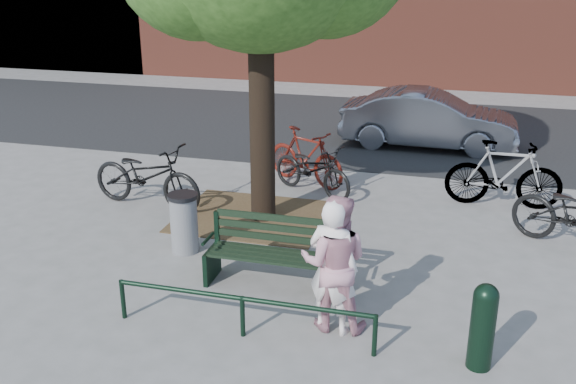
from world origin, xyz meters
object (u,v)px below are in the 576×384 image
(bollard, at_px, (483,323))
(litter_bin, at_px, (184,223))
(person_left, at_px, (333,267))
(bicycle_c, at_px, (312,169))
(park_bench, at_px, (274,251))
(parked_car, at_px, (429,119))
(person_right, at_px, (334,263))

(bollard, height_order, litter_bin, bollard)
(person_left, bearing_deg, bicycle_c, -59.48)
(park_bench, height_order, parked_car, parked_car)
(person_left, relative_size, parked_car, 0.42)
(litter_bin, bearing_deg, parked_car, 64.53)
(bollard, xyz_separation_m, parked_car, (-1.05, 8.29, 0.11))
(bicycle_c, bearing_deg, person_left, -134.89)
(litter_bin, distance_m, parked_car, 7.18)
(parked_car, bearing_deg, bollard, -171.18)
(person_left, relative_size, bicycle_c, 0.91)
(person_left, bearing_deg, bollard, -175.86)
(person_right, relative_size, bicycle_c, 0.92)
(park_bench, bearing_deg, bicycle_c, 94.69)
(person_left, distance_m, parked_car, 8.01)
(litter_bin, distance_m, bicycle_c, 3.11)
(person_left, xyz_separation_m, parked_car, (0.60, 7.98, -0.17))
(bicycle_c, bearing_deg, litter_bin, -174.51)
(person_left, height_order, bollard, person_left)
(bollard, bearing_deg, person_right, 166.86)
(park_bench, xyz_separation_m, litter_bin, (-1.54, 0.62, -0.03))
(person_right, height_order, litter_bin, person_right)
(park_bench, bearing_deg, person_right, -40.27)
(bollard, relative_size, parked_car, 0.25)
(litter_bin, xyz_separation_m, parked_car, (3.09, 6.48, 0.19))
(bollard, xyz_separation_m, litter_bin, (-4.13, 1.81, -0.07))
(parked_car, bearing_deg, park_bench, 169.34)
(park_bench, xyz_separation_m, person_right, (0.95, -0.80, 0.34))
(person_right, height_order, bollard, person_right)
(park_bench, xyz_separation_m, parked_car, (1.55, 7.10, 0.16))
(bollard, distance_m, parked_car, 8.36)
(parked_car, bearing_deg, litter_bin, 156.16)
(park_bench, bearing_deg, person_left, -42.90)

